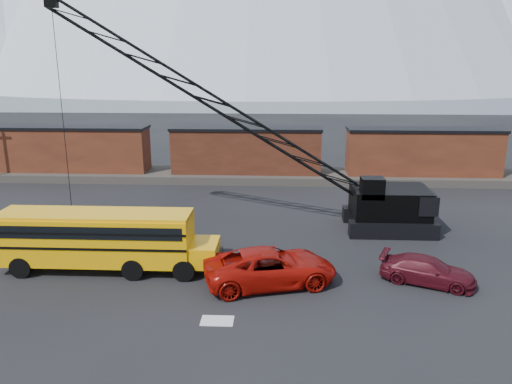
% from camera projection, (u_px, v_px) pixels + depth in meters
% --- Properties ---
extents(ground, '(160.00, 160.00, 0.00)m').
position_uv_depth(ground, '(217.00, 281.00, 25.22)').
color(ground, black).
rests_on(ground, ground).
extents(gravel_berm, '(120.00, 5.00, 0.70)m').
position_uv_depth(gravel_berm, '(246.00, 176.00, 46.36)').
color(gravel_berm, '#49433C').
rests_on(gravel_berm, ground).
extents(boxcar_west_near, '(13.70, 3.10, 4.17)m').
position_uv_depth(boxcar_west_near, '(75.00, 149.00, 46.49)').
color(boxcar_west_near, '#441D13').
rests_on(boxcar_west_near, gravel_berm).
extents(boxcar_mid, '(13.70, 3.10, 4.17)m').
position_uv_depth(boxcar_mid, '(246.00, 150.00, 45.74)').
color(boxcar_mid, '#562518').
rests_on(boxcar_mid, gravel_berm).
extents(boxcar_east_near, '(13.70, 3.10, 4.17)m').
position_uv_depth(boxcar_east_near, '(423.00, 152.00, 44.99)').
color(boxcar_east_near, '#441D13').
rests_on(boxcar_east_near, gravel_berm).
extents(snow_patch, '(1.40, 0.90, 0.02)m').
position_uv_depth(snow_patch, '(217.00, 321.00, 21.33)').
color(snow_patch, silver).
rests_on(snow_patch, ground).
extents(school_bus, '(11.65, 2.65, 3.19)m').
position_uv_depth(school_bus, '(103.00, 238.00, 26.06)').
color(school_bus, '#E79F04').
rests_on(school_bus, ground).
extents(red_pickup, '(7.11, 4.64, 1.82)m').
position_uv_depth(red_pickup, '(270.00, 267.00, 24.62)').
color(red_pickup, '#A60F08').
rests_on(red_pickup, ground).
extents(maroon_suv, '(4.97, 3.46, 1.34)m').
position_uv_depth(maroon_suv, '(428.00, 271.00, 24.79)').
color(maroon_suv, '#4A0D17').
rests_on(maroon_suv, ground).
extents(crawler_crane, '(23.89, 4.20, 14.55)m').
position_uv_depth(crawler_crane, '(226.00, 110.00, 30.98)').
color(crawler_crane, black).
rests_on(crawler_crane, ground).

